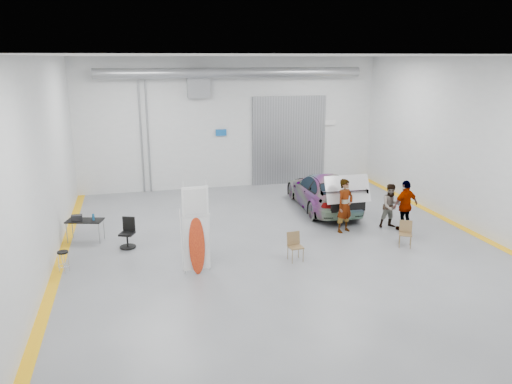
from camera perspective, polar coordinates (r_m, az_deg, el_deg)
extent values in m
plane|color=slate|center=(16.47, 2.85, -6.06)|extent=(16.00, 16.00, 0.00)
cube|color=silver|center=(15.16, -23.22, 2.68)|extent=(0.02, 16.00, 6.00)
cube|color=silver|center=(18.90, 23.80, 4.87)|extent=(0.02, 16.00, 6.00)
cube|color=silver|center=(23.31, -2.85, 7.84)|extent=(14.00, 0.02, 6.00)
cube|color=silver|center=(8.60, 18.93, -5.80)|extent=(14.00, 0.02, 6.00)
cube|color=white|center=(15.36, 3.15, 15.30)|extent=(14.00, 16.00, 0.02)
cube|color=gray|center=(24.06, 3.80, 5.89)|extent=(3.60, 0.12, 4.20)
cube|color=gray|center=(22.82, -6.64, 12.15)|extent=(1.00, 0.50, 1.20)
cylinder|color=gray|center=(22.54, -2.61, 13.47)|extent=(11.90, 0.44, 0.44)
cube|color=#145AA9|center=(23.19, -4.01, 6.79)|extent=(0.50, 0.04, 0.30)
cube|color=white|center=(24.64, 8.31, 7.87)|extent=(0.70, 0.04, 0.25)
cylinder|color=gray|center=(22.86, -12.22, 6.11)|extent=(0.08, 0.08, 5.00)
cylinder|color=gray|center=(22.86, -12.97, 6.07)|extent=(0.08, 0.08, 5.00)
cube|color=#F6AE0D|center=(16.00, -21.57, -7.81)|extent=(0.30, 16.00, 0.01)
cube|color=#F6AE0D|center=(19.51, 22.52, -3.81)|extent=(0.30, 16.00, 0.01)
imported|color=silver|center=(20.32, 7.70, 0.08)|extent=(2.29, 5.08, 1.44)
imported|color=#865C49|center=(17.66, 10.12, -1.55)|extent=(0.82, 0.70, 1.91)
imported|color=slate|center=(18.51, 15.17, -1.54)|extent=(0.82, 0.65, 1.61)
imported|color=brown|center=(18.33, 16.71, -1.48)|extent=(1.13, 0.66, 1.82)
cube|color=white|center=(14.21, -6.87, -5.80)|extent=(0.77, 0.07, 1.62)
ellipsoid|color=#E24A13|center=(14.16, -6.83, -6.07)|extent=(0.46, 0.24, 1.71)
cube|color=white|center=(13.81, -7.02, -1.10)|extent=(0.74, 0.07, 0.86)
cylinder|color=white|center=(14.02, -8.21, -4.17)|extent=(0.02, 0.02, 2.70)
cylinder|color=white|center=(14.10, -5.66, -3.99)|extent=(0.02, 0.02, 2.70)
cube|color=brown|center=(15.12, 4.55, -6.28)|extent=(0.44, 0.43, 0.04)
cube|color=brown|center=(15.20, 4.34, -5.24)|extent=(0.42, 0.12, 0.39)
cube|color=brown|center=(16.87, 16.71, -4.64)|extent=(0.53, 0.53, 0.04)
cube|color=brown|center=(16.95, 16.46, -3.74)|extent=(0.39, 0.26, 0.38)
cylinder|color=black|center=(15.27, -21.23, -6.43)|extent=(0.30, 0.30, 0.04)
torus|color=silver|center=(15.42, -21.09, -7.86)|extent=(0.32, 0.32, 0.02)
cylinder|color=gray|center=(17.44, -20.71, -4.61)|extent=(0.03, 0.03, 0.70)
cylinder|color=gray|center=(17.34, -17.18, -4.41)|extent=(0.03, 0.03, 0.70)
cylinder|color=gray|center=(17.90, -20.55, -4.09)|extent=(0.03, 0.03, 0.70)
cylinder|color=gray|center=(17.80, -17.11, -3.89)|extent=(0.03, 0.03, 0.70)
cube|color=black|center=(17.50, -18.99, -3.10)|extent=(1.29, 0.88, 0.04)
cylinder|color=#185B90|center=(17.34, -18.09, -2.74)|extent=(0.08, 0.08, 0.21)
cube|color=black|center=(17.54, -19.81, -2.77)|extent=(0.34, 0.21, 0.18)
cylinder|color=black|center=(16.73, -14.43, -6.07)|extent=(0.52, 0.52, 0.04)
cylinder|color=black|center=(16.65, -14.48, -5.36)|extent=(0.06, 0.06, 0.44)
cube|color=black|center=(16.57, -14.53, -4.64)|extent=(0.56, 0.56, 0.06)
cube|color=black|center=(16.68, -14.60, -3.51)|extent=(0.40, 0.21, 0.46)
cube|color=silver|center=(18.15, 10.39, 0.56)|extent=(1.68, 1.02, 0.04)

